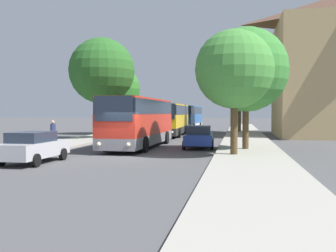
% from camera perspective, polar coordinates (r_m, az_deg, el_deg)
% --- Properties ---
extents(ground_plane, '(300.00, 300.00, 0.00)m').
position_cam_1_polar(ground_plane, '(22.13, -6.47, -4.49)').
color(ground_plane, '#4C4C4F').
rests_on(ground_plane, ground).
extents(sidewalk_left, '(4.00, 120.00, 0.15)m').
position_cam_1_polar(sidewalk_left, '(25.03, -22.05, -3.70)').
color(sidewalk_left, '#A39E93').
rests_on(sidewalk_left, ground_plane).
extents(sidewalk_right, '(4.00, 120.00, 0.15)m').
position_cam_1_polar(sidewalk_right, '(21.23, 12.02, -4.60)').
color(sidewalk_right, '#A39E93').
rests_on(sidewalk_right, ground_plane).
extents(bus_front, '(2.95, 11.55, 3.46)m').
position_cam_1_polar(bus_front, '(28.02, -4.16, 0.66)').
color(bus_front, gray).
rests_on(bus_front, ground_plane).
extents(bus_middle, '(2.91, 11.60, 3.33)m').
position_cam_1_polar(bus_middle, '(41.94, 0.55, 1.01)').
color(bus_middle, '#2D2D2D').
rests_on(bus_middle, ground_plane).
extents(bus_rear, '(3.04, 11.22, 3.37)m').
position_cam_1_polar(bus_rear, '(55.25, 2.96, 1.27)').
color(bus_rear, silver).
rests_on(bus_rear, ground_plane).
extents(parked_car_left_curb, '(2.00, 4.44, 1.55)m').
position_cam_1_polar(parked_car_left_curb, '(20.42, -18.96, -2.86)').
color(parked_car_left_curb, '#B7B7BC').
rests_on(parked_car_left_curb, ground_plane).
extents(parked_car_right_near, '(2.24, 4.32, 1.57)m').
position_cam_1_polar(parked_car_right_near, '(27.37, 4.49, -1.55)').
color(parked_car_right_near, '#233D9E').
rests_on(parked_car_right_near, ground_plane).
extents(pedestrian_waiting_near, '(0.36, 0.36, 1.80)m').
position_cam_1_polar(pedestrian_waiting_near, '(27.69, -16.35, -1.05)').
color(pedestrian_waiting_near, '#23232D').
rests_on(pedestrian_waiting_near, sidewalk_left).
extents(tree_left_near, '(5.62, 5.62, 7.78)m').
position_cam_1_polar(tree_left_near, '(45.19, -7.67, 5.30)').
color(tree_left_near, '#47331E').
rests_on(tree_left_near, sidewalk_left).
extents(tree_left_far, '(5.96, 5.96, 9.10)m').
position_cam_1_polar(tree_left_far, '(36.43, -9.58, 7.90)').
color(tree_left_far, '#47331E').
rests_on(tree_left_far, sidewalk_left).
extents(tree_right_near, '(6.49, 6.49, 9.88)m').
position_cam_1_polar(tree_right_near, '(49.00, 10.36, 6.97)').
color(tree_right_near, brown).
rests_on(tree_right_near, sidewalk_right).
extents(tree_right_mid, '(4.41, 4.41, 6.96)m').
position_cam_1_polar(tree_right_mid, '(22.38, 9.60, 8.10)').
color(tree_right_mid, '#513D23').
rests_on(tree_right_mid, sidewalk_right).
extents(tree_right_far, '(5.41, 5.41, 7.78)m').
position_cam_1_polar(tree_right_far, '(25.83, 11.25, 8.00)').
color(tree_right_far, '#513D23').
rests_on(tree_right_far, sidewalk_right).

